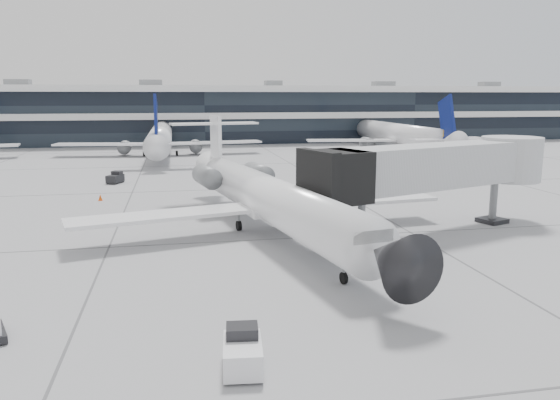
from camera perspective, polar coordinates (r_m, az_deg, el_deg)
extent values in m
plane|color=gray|center=(35.84, -1.33, -4.15)|extent=(220.00, 220.00, 0.00)
cube|color=black|center=(116.37, -8.16, 8.62)|extent=(170.00, 22.00, 10.00)
cylinder|color=white|center=(36.27, -0.91, 0.07)|extent=(7.63, 26.11, 2.93)
cone|color=black|center=(23.60, 11.64, -6.07)|extent=(3.43, 3.52, 2.93)
cone|color=white|center=(50.12, -6.84, 3.37)|extent=(3.37, 3.92, 2.78)
cube|color=white|center=(35.68, -12.18, -1.60)|extent=(12.25, 5.72, 0.24)
cube|color=white|center=(40.31, 7.97, -0.04)|extent=(12.17, 4.16, 0.24)
cylinder|color=slate|center=(43.96, -7.64, 2.45)|extent=(2.27, 3.92, 1.63)
cylinder|color=slate|center=(45.17, -2.29, 2.76)|extent=(2.27, 3.92, 1.63)
cube|color=white|center=(49.25, -6.71, 5.90)|extent=(0.81, 2.83, 4.88)
cube|color=white|center=(49.55, -6.88, 7.94)|extent=(7.99, 3.13, 0.17)
cylinder|color=black|center=(27.72, 6.67, -8.10)|extent=(0.30, 0.63, 0.61)
cylinder|color=black|center=(38.21, -4.33, -2.69)|extent=(0.38, 0.73, 0.69)
cylinder|color=black|center=(39.26, 0.22, -2.29)|extent=(0.38, 0.73, 0.69)
cube|color=#A6A8AB|center=(37.86, 15.64, 3.45)|extent=(15.30, 8.03, 2.82)
cube|color=black|center=(32.71, 6.13, 2.49)|extent=(3.83, 4.22, 3.03)
cylinder|color=slate|center=(34.39, 8.49, -2.31)|extent=(0.48, 0.48, 3.03)
cube|color=black|center=(34.66, 8.44, -4.14)|extent=(2.35, 2.09, 0.76)
cylinder|color=slate|center=(43.22, 21.40, -0.10)|extent=(0.54, 0.54, 3.25)
cylinder|color=#A6A8AB|center=(44.08, 22.98, 3.98)|extent=(4.33, 4.33, 3.25)
cube|color=white|center=(19.41, -3.92, -15.86)|extent=(1.52, 2.33, 0.90)
cube|color=black|center=(19.60, -3.98, -13.62)|extent=(1.19, 1.01, 0.50)
cylinder|color=black|center=(20.28, -5.59, -15.70)|extent=(0.22, 0.46, 0.44)
cylinder|color=black|center=(20.29, -2.34, -15.64)|extent=(0.22, 0.46, 0.44)
cylinder|color=black|center=(18.85, -5.62, -17.88)|extent=(0.22, 0.46, 0.44)
cylinder|color=black|center=(18.87, -2.09, -17.81)|extent=(0.22, 0.46, 0.44)
cone|color=#E64E0C|center=(51.59, -18.27, 0.26)|extent=(0.37, 0.37, 0.58)
cube|color=#E64E0C|center=(51.64, -18.25, -0.04)|extent=(0.45, 0.45, 0.03)
cube|color=black|center=(61.36, -16.85, 2.15)|extent=(1.88, 2.29, 0.81)
cube|color=black|center=(61.67, -16.67, 2.71)|extent=(1.24, 1.15, 0.45)
cylinder|color=black|center=(62.26, -16.90, 1.99)|extent=(0.31, 0.43, 0.40)
cylinder|color=black|center=(61.78, -16.10, 1.97)|extent=(0.31, 0.43, 0.40)
cylinder|color=black|center=(61.03, -17.57, 1.78)|extent=(0.31, 0.43, 0.40)
cylinder|color=black|center=(60.53, -16.76, 1.76)|extent=(0.31, 0.43, 0.40)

